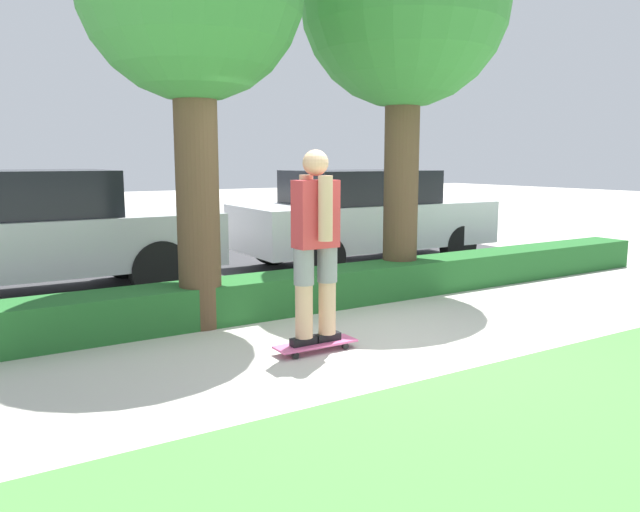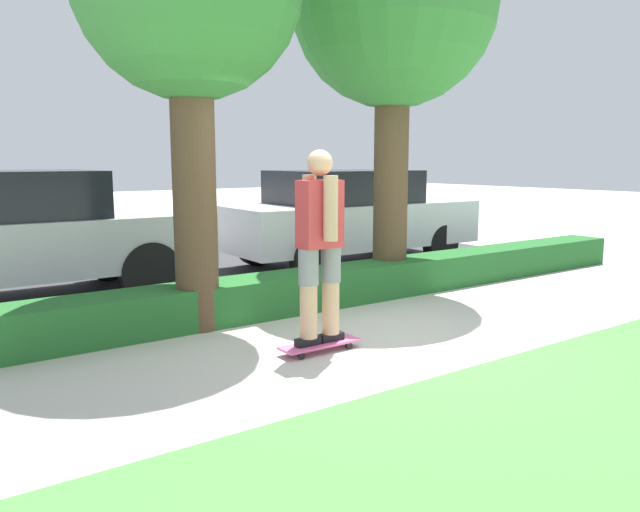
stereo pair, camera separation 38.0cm
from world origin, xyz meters
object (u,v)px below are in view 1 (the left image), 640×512
Objects in this scene: parked_car_middle at (364,216)px; skateboard at (316,344)px; tree_mid at (405,7)px; parked_car_front at (15,233)px; skater_person at (316,242)px.

skateboard is at bearing -129.58° from parked_car_middle.
parked_car_front is (-4.35, 2.09, -2.76)m from tree_mid.
parked_car_front is 5.23m from parked_car_middle.
skater_person is 4.26m from parked_car_front.
skateboard is 4.92m from parked_car_middle.
skateboard is 0.95m from skater_person.
skater_person is 3.85m from tree_mid.
skateboard is 4.54m from tree_mid.
parked_car_front is (-2.04, 3.74, -0.16)m from skater_person.
tree_mid reaches higher than skater_person.
tree_mid is 1.15× the size of parked_car_middle.
skater_person is at bearing -129.58° from parked_car_middle.
skateboard is 0.45× the size of skater_person.
tree_mid reaches higher than parked_car_middle.
parked_car_middle is (0.88, 2.02, -2.80)m from tree_mid.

